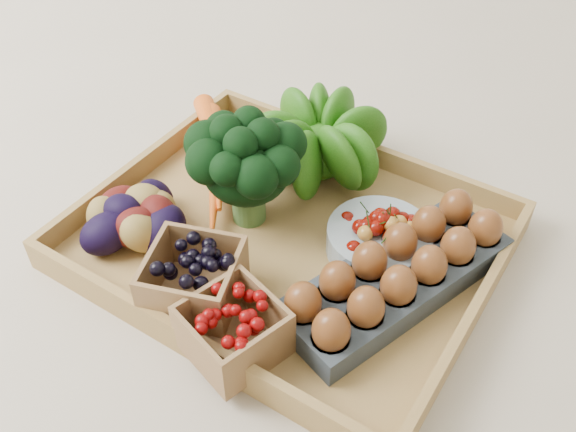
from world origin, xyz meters
The scene contains 10 objects.
ground centered at (0.00, 0.00, 0.00)m, with size 4.00×4.00×0.00m, color beige.
tray centered at (0.00, 0.00, 0.01)m, with size 0.55×0.45×0.01m, color #AE8849.
carrots centered at (-0.18, 0.07, 0.04)m, with size 0.23×0.17×0.06m, color orange, non-canonical shape.
lettuce centered at (-0.04, 0.15, 0.09)m, with size 0.14×0.14×0.14m, color #15510C.
broccoli centered at (-0.07, 0.01, 0.08)m, with size 0.16×0.16×0.13m, color black, non-canonical shape.
cherry_bowl centered at (0.12, 0.05, 0.03)m, with size 0.14×0.14×0.04m, color #8C9EA5.
egg_carton centered at (0.17, 0.00, 0.03)m, with size 0.11×0.32×0.04m, color #3B444B.
potatoes centered at (-0.18, -0.10, 0.06)m, with size 0.16×0.16×0.09m, color #410C0A, non-canonical shape.
punnet_blackberry centered at (-0.04, -0.15, 0.05)m, with size 0.11×0.11×0.08m, color black.
punnet_raspberry centered at (0.05, -0.19, 0.05)m, with size 0.10×0.10×0.07m, color #6C0405.
Camera 1 is at (0.35, -0.53, 0.66)m, focal length 40.00 mm.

